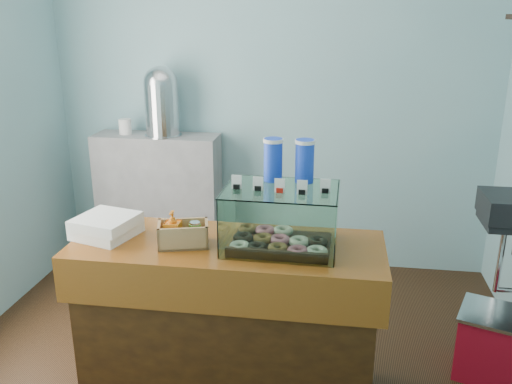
% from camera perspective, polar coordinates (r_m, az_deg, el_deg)
% --- Properties ---
extents(ground, '(3.50, 3.50, 0.00)m').
position_cam_1_polar(ground, '(3.44, -1.92, -17.59)').
color(ground, black).
rests_on(ground, ground).
extents(room_shell, '(3.54, 3.04, 2.82)m').
position_cam_1_polar(room_shell, '(2.81, -1.73, 11.90)').
color(room_shell, '#80B0BB').
rests_on(room_shell, ground).
extents(counter, '(1.60, 0.60, 0.90)m').
position_cam_1_polar(counter, '(2.98, -2.93, -13.26)').
color(counter, '#45260D').
rests_on(counter, ground).
extents(back_shelf, '(1.00, 0.32, 1.10)m').
position_cam_1_polar(back_shelf, '(4.55, -10.12, -0.85)').
color(back_shelf, '#9A9A9C').
rests_on(back_shelf, ground).
extents(display_case, '(0.57, 0.42, 0.53)m').
position_cam_1_polar(display_case, '(2.71, 2.68, -2.17)').
color(display_case, '#321C0F').
rests_on(display_case, counter).
extents(condiment_crate, '(0.28, 0.21, 0.18)m').
position_cam_1_polar(condiment_crate, '(2.76, -7.86, -4.31)').
color(condiment_crate, tan).
rests_on(condiment_crate, counter).
extents(pastry_boxes, '(0.35, 0.36, 0.11)m').
position_cam_1_polar(pastry_boxes, '(2.95, -15.49, -3.48)').
color(pastry_boxes, white).
rests_on(pastry_boxes, counter).
extents(coffee_urn, '(0.29, 0.29, 0.54)m').
position_cam_1_polar(coffee_urn, '(4.32, -9.92, 9.55)').
color(coffee_urn, silver).
rests_on(coffee_urn, back_shelf).
extents(red_cooler, '(0.56, 0.49, 0.40)m').
position_cam_1_polar(red_cooler, '(3.52, 24.26, -14.54)').
color(red_cooler, red).
rests_on(red_cooler, ground).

